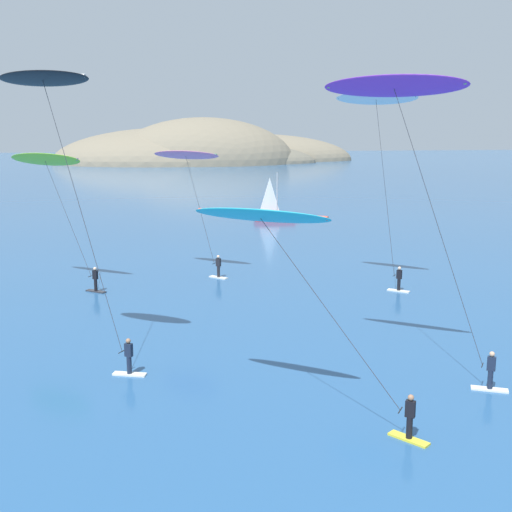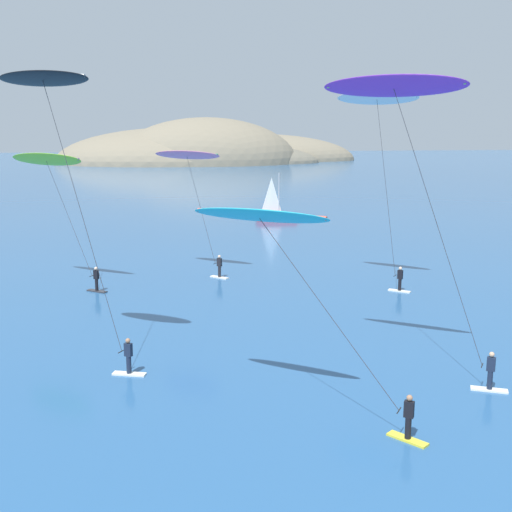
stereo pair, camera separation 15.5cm
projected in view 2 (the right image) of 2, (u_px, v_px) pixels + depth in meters
name	position (u px, v px, depth m)	size (l,w,h in m)	color
headland_island	(203.00, 162.00, 207.42)	(100.36, 54.24, 28.56)	#7A705B
sailboat_near	(279.00, 215.00, 76.67)	(5.88, 1.41, 5.70)	#B22323
kitesurfer_black	(50.00, 102.00, 27.71)	(6.44, 4.40, 13.31)	silver
kitesurfer_lime	(49.00, 167.00, 43.27)	(6.70, 5.17, 9.31)	#2D2D33
kitesurfer_white	(379.00, 110.00, 41.99)	(5.27, 4.82, 13.29)	silver
kitesurfer_pink	(189.00, 163.00, 46.74)	(5.45, 4.42, 9.34)	silver
kitesurfer_purple	(401.00, 107.00, 26.48)	(7.35, 5.35, 13.06)	silver
kitesurfer_cyan	(272.00, 233.00, 23.60)	(7.96, 6.18, 8.04)	yellow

